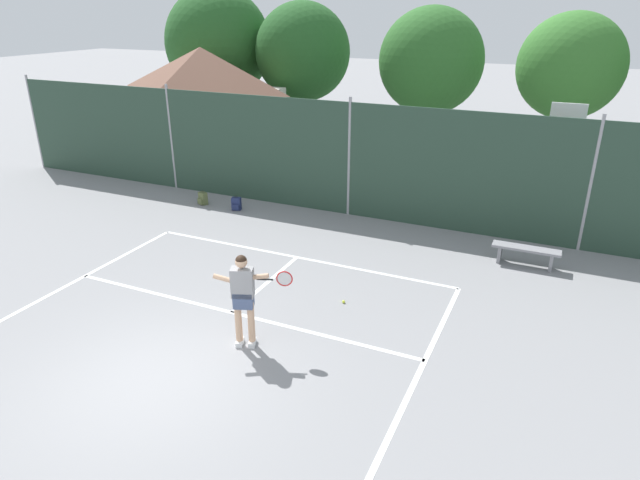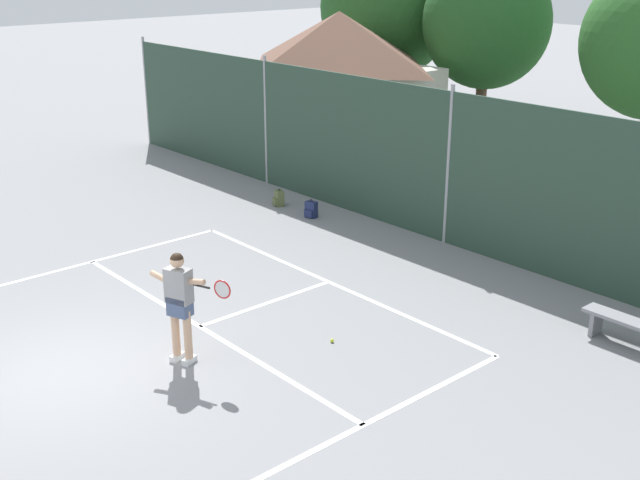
{
  "view_description": "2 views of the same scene",
  "coord_description": "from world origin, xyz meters",
  "px_view_note": "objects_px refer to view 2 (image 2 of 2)",
  "views": [
    {
      "loc": [
        5.82,
        -5.89,
        5.91
      ],
      "look_at": [
        1.59,
        3.42,
        1.56
      ],
      "focal_mm": 31.05,
      "sensor_mm": 36.0,
      "label": 1
    },
    {
      "loc": [
        10.86,
        -4.26,
        6.2
      ],
      "look_at": [
        1.04,
        4.36,
        1.44
      ],
      "focal_mm": 44.93,
      "sensor_mm": 36.0,
      "label": 2
    }
  ],
  "objects_px": {
    "backpack_olive": "(279,198)",
    "courtside_bench": "(630,327)",
    "backpack_navy": "(311,210)",
    "tennis_player": "(180,298)",
    "tennis_ball": "(332,341)"
  },
  "relations": [
    {
      "from": "tennis_ball",
      "to": "backpack_olive",
      "type": "bearing_deg",
      "value": 148.13
    },
    {
      "from": "backpack_olive",
      "to": "courtside_bench",
      "type": "height_order",
      "value": "courtside_bench"
    },
    {
      "from": "backpack_navy",
      "to": "courtside_bench",
      "type": "relative_size",
      "value": 0.29
    },
    {
      "from": "tennis_player",
      "to": "backpack_olive",
      "type": "height_order",
      "value": "tennis_player"
    },
    {
      "from": "backpack_olive",
      "to": "backpack_navy",
      "type": "relative_size",
      "value": 1.0
    },
    {
      "from": "tennis_ball",
      "to": "backpack_navy",
      "type": "xyz_separation_m",
      "value": [
        -5.29,
        4.07,
        0.16
      ]
    },
    {
      "from": "tennis_player",
      "to": "backpack_navy",
      "type": "distance_m",
      "value": 7.63
    },
    {
      "from": "backpack_olive",
      "to": "courtside_bench",
      "type": "distance_m",
      "value": 9.9
    },
    {
      "from": "backpack_navy",
      "to": "courtside_bench",
      "type": "height_order",
      "value": "courtside_bench"
    },
    {
      "from": "tennis_player",
      "to": "backpack_navy",
      "type": "relative_size",
      "value": 4.01
    },
    {
      "from": "backpack_navy",
      "to": "tennis_player",
      "type": "bearing_deg",
      "value": -56.17
    },
    {
      "from": "backpack_olive",
      "to": "backpack_navy",
      "type": "distance_m",
      "value": 1.26
    },
    {
      "from": "tennis_ball",
      "to": "backpack_olive",
      "type": "height_order",
      "value": "backpack_olive"
    },
    {
      "from": "tennis_ball",
      "to": "courtside_bench",
      "type": "relative_size",
      "value": 0.04
    },
    {
      "from": "backpack_olive",
      "to": "courtside_bench",
      "type": "relative_size",
      "value": 0.29
    }
  ]
}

